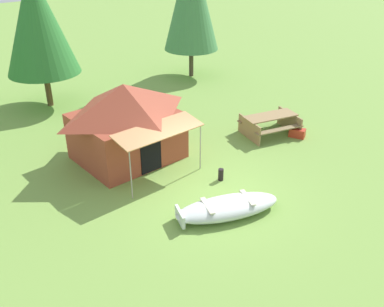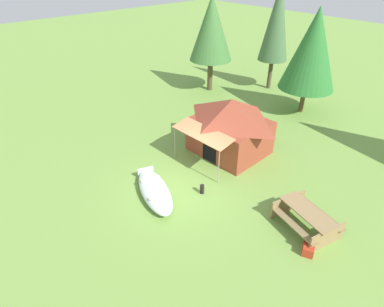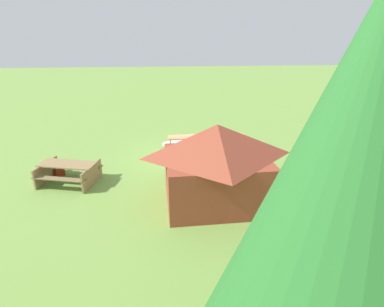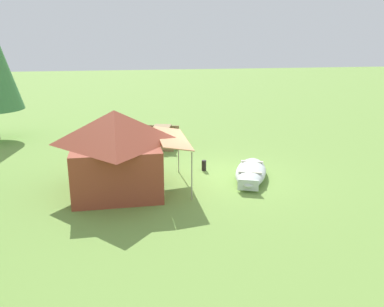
{
  "view_description": "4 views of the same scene",
  "coord_description": "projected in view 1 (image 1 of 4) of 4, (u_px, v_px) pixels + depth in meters",
  "views": [
    {
      "loc": [
        -6.99,
        -7.82,
        6.83
      ],
      "look_at": [
        -0.03,
        0.79,
        0.98
      ],
      "focal_mm": 40.11,
      "sensor_mm": 36.0,
      "label": 1
    },
    {
      "loc": [
        7.62,
        -6.37,
        7.92
      ],
      "look_at": [
        -0.75,
        1.15,
        0.75
      ],
      "focal_mm": 30.11,
      "sensor_mm": 36.0,
      "label": 2
    },
    {
      "loc": [
        0.83,
        11.82,
        5.02
      ],
      "look_at": [
        -0.12,
        1.27,
        0.82
      ],
      "focal_mm": 28.31,
      "sensor_mm": 36.0,
      "label": 3
    },
    {
      "loc": [
        -13.5,
        2.92,
        4.92
      ],
      "look_at": [
        -0.5,
        0.96,
        1.03
      ],
      "focal_mm": 39.54,
      "sensor_mm": 36.0,
      "label": 4
    }
  ],
  "objects": [
    {
      "name": "ground_plane",
      "position": [
        210.0,
        193.0,
        12.45
      ],
      "size": [
        80.0,
        80.0,
        0.0
      ],
      "primitive_type": "plane",
      "color": "#749D43"
    },
    {
      "name": "beached_rowboat",
      "position": [
        227.0,
        207.0,
        11.39
      ],
      "size": [
        3.07,
        1.94,
        0.46
      ],
      "color": "silver",
      "rests_on": "ground_plane"
    },
    {
      "name": "fuel_can",
      "position": [
        221.0,
        175.0,
        13.0
      ],
      "size": [
        0.21,
        0.21,
        0.38
      ],
      "primitive_type": "cylinder",
      "rotation": [
        0.0,
        0.0,
        5.11
      ],
      "color": "black",
      "rests_on": "ground_plane"
    },
    {
      "name": "cooler_box",
      "position": [
        297.0,
        133.0,
        15.71
      ],
      "size": [
        0.54,
        0.65,
        0.32
      ],
      "primitive_type": "cube",
      "rotation": [
        0.0,
        0.0,
        2.02
      ],
      "color": "#BA341E",
      "rests_on": "ground_plane"
    },
    {
      "name": "pine_tree_back_right",
      "position": [
        37.0,
        21.0,
        16.95
      ],
      "size": [
        2.97,
        2.97,
        5.64
      ],
      "color": "brown",
      "rests_on": "ground_plane"
    },
    {
      "name": "canvas_cabin_tent",
      "position": [
        126.0,
        121.0,
        13.77
      ],
      "size": [
        3.41,
        3.75,
        2.55
      ],
      "color": "#983F2B",
      "rests_on": "ground_plane"
    },
    {
      "name": "picnic_table",
      "position": [
        270.0,
        122.0,
        15.78
      ],
      "size": [
        2.26,
        1.89,
        0.75
      ],
      "color": "#94764C",
      "rests_on": "ground_plane"
    }
  ]
}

